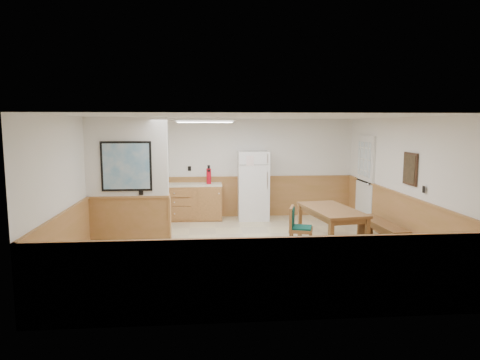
{
  "coord_description": "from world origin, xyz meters",
  "views": [
    {
      "loc": [
        -0.81,
        -7.86,
        2.37
      ],
      "look_at": [
        -0.13,
        0.4,
        1.28
      ],
      "focal_mm": 32.0,
      "sensor_mm": 36.0,
      "label": 1
    }
  ],
  "objects": [
    {
      "name": "fluorescent_fixture",
      "position": [
        -0.8,
        1.3,
        2.45
      ],
      "size": [
        1.2,
        0.3,
        0.09
      ],
      "color": "white",
      "rests_on": "ceiling"
    },
    {
      "name": "ceiling",
      "position": [
        0.0,
        0.0,
        2.5
      ],
      "size": [
        6.0,
        6.0,
        0.02
      ],
      "primitive_type": "cube",
      "color": "white",
      "rests_on": "back_wall"
    },
    {
      "name": "right_wall",
      "position": [
        3.0,
        0.0,
        1.25
      ],
      "size": [
        0.02,
        6.0,
        2.5
      ],
      "primitive_type": "cube",
      "color": "white",
      "rests_on": "ground"
    },
    {
      "name": "left_wall",
      "position": [
        -3.0,
        0.0,
        1.25
      ],
      "size": [
        0.02,
        6.0,
        2.5
      ],
      "primitive_type": "cube",
      "color": "white",
      "rests_on": "ground"
    },
    {
      "name": "dining_table",
      "position": [
        1.63,
        0.1,
        0.65
      ],
      "size": [
        1.05,
        1.74,
        0.75
      ],
      "rotation": [
        0.0,
        0.0,
        0.15
      ],
      "color": "brown",
      "rests_on": "ground"
    },
    {
      "name": "wainscot_right",
      "position": [
        2.98,
        0.0,
        0.5
      ],
      "size": [
        0.04,
        6.0,
        1.0
      ],
      "primitive_type": "cube",
      "color": "#B17646",
      "rests_on": "ground"
    },
    {
      "name": "partition_wall",
      "position": [
        -2.25,
        0.19,
        1.23
      ],
      "size": [
        1.5,
        0.2,
        2.5
      ],
      "color": "white",
      "rests_on": "ground"
    },
    {
      "name": "dining_chair",
      "position": [
        0.88,
        -0.2,
        0.5
      ],
      "size": [
        0.66,
        0.54,
        0.85
      ],
      "rotation": [
        0.0,
        0.0,
        -0.3
      ],
      "color": "brown",
      "rests_on": "ground"
    },
    {
      "name": "soap_bottle",
      "position": [
        -2.3,
        2.64,
        1.03
      ],
      "size": [
        0.09,
        0.09,
        0.25
      ],
      "primitive_type": "cylinder",
      "rotation": [
        0.0,
        0.0,
        -0.19
      ],
      "color": "#198B3E",
      "rests_on": "kitchen_counter"
    },
    {
      "name": "wainscot_back",
      "position": [
        0.0,
        2.98,
        0.5
      ],
      "size": [
        6.0,
        0.04,
        1.0
      ],
      "primitive_type": "cube",
      "color": "#B17646",
      "rests_on": "ground"
    },
    {
      "name": "back_wall",
      "position": [
        0.0,
        3.0,
        1.25
      ],
      "size": [
        6.0,
        0.02,
        2.5
      ],
      "primitive_type": "cube",
      "color": "white",
      "rests_on": "ground"
    },
    {
      "name": "exterior_door",
      "position": [
        2.96,
        1.9,
        1.05
      ],
      "size": [
        0.07,
        1.02,
        2.15
      ],
      "color": "white",
      "rests_on": "ground"
    },
    {
      "name": "wall_painting",
      "position": [
        2.97,
        -0.3,
        1.55
      ],
      "size": [
        0.04,
        0.5,
        0.6
      ],
      "color": "#372316",
      "rests_on": "right_wall"
    },
    {
      "name": "ground",
      "position": [
        0.0,
        0.0,
        0.0
      ],
      "size": [
        6.0,
        6.0,
        0.0
      ],
      "primitive_type": "plane",
      "color": "tan",
      "rests_on": "ground"
    },
    {
      "name": "wainscot_left",
      "position": [
        -2.98,
        0.0,
        0.5
      ],
      "size": [
        0.04,
        6.0,
        1.0
      ],
      "primitive_type": "cube",
      "color": "#B17646",
      "rests_on": "ground"
    },
    {
      "name": "kitchen_window",
      "position": [
        -2.1,
        2.98,
        1.55
      ],
      "size": [
        0.8,
        0.04,
        1.0
      ],
      "color": "white",
      "rests_on": "back_wall"
    },
    {
      "name": "kitchen_counter",
      "position": [
        -1.21,
        2.68,
        0.46
      ],
      "size": [
        2.2,
        0.61,
        1.0
      ],
      "color": "#AE733E",
      "rests_on": "ground"
    },
    {
      "name": "fire_extinguisher",
      "position": [
        -0.72,
        2.64,
        1.1
      ],
      "size": [
        0.12,
        0.12,
        0.47
      ],
      "rotation": [
        0.0,
        0.0,
        -0.02
      ],
      "color": "#B6091A",
      "rests_on": "kitchen_counter"
    },
    {
      "name": "refrigerator",
      "position": [
        0.39,
        2.63,
        0.85
      ],
      "size": [
        0.77,
        0.73,
        1.71
      ],
      "rotation": [
        0.0,
        0.0,
        -0.03
      ],
      "color": "white",
      "rests_on": "ground"
    },
    {
      "name": "dining_bench",
      "position": [
        2.66,
        0.12,
        0.34
      ],
      "size": [
        0.44,
        1.63,
        0.45
      ],
      "rotation": [
        0.0,
        0.0,
        0.06
      ],
      "color": "brown",
      "rests_on": "ground"
    }
  ]
}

